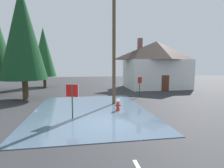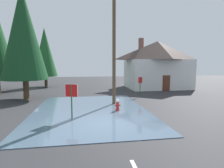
{
  "view_description": "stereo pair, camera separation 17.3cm",
  "coord_description": "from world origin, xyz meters",
  "px_view_note": "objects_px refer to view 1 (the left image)",
  "views": [
    {
      "loc": [
        -1.43,
        -10.12,
        3.4
      ],
      "look_at": [
        1.04,
        4.51,
        1.78
      ],
      "focal_mm": 29.07,
      "sensor_mm": 36.0,
      "label": 1
    },
    {
      "loc": [
        -1.26,
        -10.15,
        3.4
      ],
      "look_at": [
        1.04,
        4.51,
        1.78
      ],
      "focal_mm": 29.07,
      "sensor_mm": 36.0,
      "label": 2
    }
  ],
  "objects_px": {
    "stop_sign_near": "(72,94)",
    "fire_hydrant": "(118,105)",
    "house": "(156,64)",
    "pine_tree_mid_left": "(22,33)",
    "pine_tree_tall_left": "(44,52)",
    "stop_sign_far": "(140,83)",
    "utility_pole": "(114,45)"
  },
  "relations": [
    {
      "from": "utility_pole",
      "to": "house",
      "type": "distance_m",
      "value": 12.6
    },
    {
      "from": "utility_pole",
      "to": "stop_sign_far",
      "type": "height_order",
      "value": "utility_pole"
    },
    {
      "from": "stop_sign_near",
      "to": "house",
      "type": "distance_m",
      "value": 17.63
    },
    {
      "from": "stop_sign_near",
      "to": "pine_tree_mid_left",
      "type": "height_order",
      "value": "pine_tree_mid_left"
    },
    {
      "from": "pine_tree_tall_left",
      "to": "pine_tree_mid_left",
      "type": "height_order",
      "value": "pine_tree_mid_left"
    },
    {
      "from": "stop_sign_far",
      "to": "pine_tree_mid_left",
      "type": "height_order",
      "value": "pine_tree_mid_left"
    },
    {
      "from": "pine_tree_tall_left",
      "to": "pine_tree_mid_left",
      "type": "bearing_deg",
      "value": -89.41
    },
    {
      "from": "house",
      "to": "pine_tree_mid_left",
      "type": "xyz_separation_m",
      "value": [
        -15.98,
        -6.18,
        2.84
      ]
    },
    {
      "from": "fire_hydrant",
      "to": "house",
      "type": "height_order",
      "value": "house"
    },
    {
      "from": "stop_sign_far",
      "to": "house",
      "type": "bearing_deg",
      "value": 55.4
    },
    {
      "from": "stop_sign_far",
      "to": "stop_sign_near",
      "type": "bearing_deg",
      "value": -133.89
    },
    {
      "from": "stop_sign_near",
      "to": "pine_tree_mid_left",
      "type": "distance_m",
      "value": 9.95
    },
    {
      "from": "stop_sign_far",
      "to": "pine_tree_mid_left",
      "type": "xyz_separation_m",
      "value": [
        -11.38,
        0.49,
        4.82
      ]
    },
    {
      "from": "stop_sign_far",
      "to": "pine_tree_tall_left",
      "type": "height_order",
      "value": "pine_tree_tall_left"
    },
    {
      "from": "stop_sign_near",
      "to": "fire_hydrant",
      "type": "distance_m",
      "value": 3.71
    },
    {
      "from": "pine_tree_mid_left",
      "to": "utility_pole",
      "type": "bearing_deg",
      "value": -23.6
    },
    {
      "from": "stop_sign_near",
      "to": "pine_tree_tall_left",
      "type": "xyz_separation_m",
      "value": [
        -4.91,
        17.44,
        3.6
      ]
    },
    {
      "from": "house",
      "to": "fire_hydrant",
      "type": "bearing_deg",
      "value": -123.72
    },
    {
      "from": "house",
      "to": "pine_tree_mid_left",
      "type": "height_order",
      "value": "pine_tree_mid_left"
    },
    {
      "from": "utility_pole",
      "to": "house",
      "type": "height_order",
      "value": "utility_pole"
    },
    {
      "from": "fire_hydrant",
      "to": "stop_sign_near",
      "type": "bearing_deg",
      "value": -154.42
    },
    {
      "from": "fire_hydrant",
      "to": "pine_tree_tall_left",
      "type": "relative_size",
      "value": 0.1
    },
    {
      "from": "fire_hydrant",
      "to": "utility_pole",
      "type": "relative_size",
      "value": 0.09
    },
    {
      "from": "utility_pole",
      "to": "stop_sign_far",
      "type": "xyz_separation_m",
      "value": [
        3.29,
        3.05,
        -3.49
      ]
    },
    {
      "from": "house",
      "to": "stop_sign_far",
      "type": "bearing_deg",
      "value": -124.6
    },
    {
      "from": "stop_sign_near",
      "to": "stop_sign_far",
      "type": "height_order",
      "value": "stop_sign_near"
    },
    {
      "from": "stop_sign_near",
      "to": "pine_tree_tall_left",
      "type": "relative_size",
      "value": 0.25
    },
    {
      "from": "stop_sign_far",
      "to": "pine_tree_tall_left",
      "type": "distance_m",
      "value": 16.06
    },
    {
      "from": "stop_sign_near",
      "to": "pine_tree_tall_left",
      "type": "bearing_deg",
      "value": 105.73
    },
    {
      "from": "utility_pole",
      "to": "stop_sign_far",
      "type": "bearing_deg",
      "value": 42.85
    },
    {
      "from": "fire_hydrant",
      "to": "house",
      "type": "distance_m",
      "value": 14.72
    },
    {
      "from": "fire_hydrant",
      "to": "stop_sign_far",
      "type": "xyz_separation_m",
      "value": [
        3.4,
        5.32,
        1.05
      ]
    }
  ]
}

